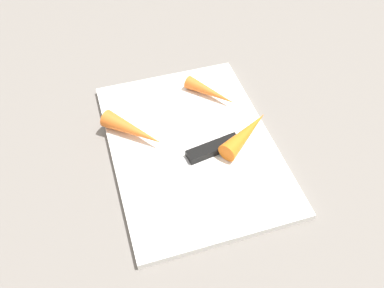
{
  "coord_description": "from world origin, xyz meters",
  "views": [
    {
      "loc": [
        -0.42,
        0.13,
        0.53
      ],
      "look_at": [
        0.0,
        0.0,
        0.01
      ],
      "focal_mm": 38.99,
      "sensor_mm": 36.0,
      "label": 1
    }
  ],
  "objects": [
    {
      "name": "knife",
      "position": [
        -0.03,
        -0.02,
        0.02
      ],
      "size": [
        0.05,
        0.2,
        0.01
      ],
      "rotation": [
        0.0,
        0.0,
        1.74
      ],
      "color": "#B7B7BC",
      "rests_on": "cutting_board"
    },
    {
      "name": "ground_plane",
      "position": [
        0.0,
        0.0,
        0.0
      ],
      "size": [
        1.4,
        1.4,
        0.0
      ],
      "primitive_type": "plane",
      "color": "slate"
    },
    {
      "name": "carrot_shortest",
      "position": [
        0.1,
        -0.06,
        0.02
      ],
      "size": [
        0.09,
        0.08,
        0.02
      ],
      "primitive_type": "cone",
      "rotation": [
        0.0,
        1.57,
        3.81
      ],
      "color": "orange",
      "rests_on": "cutting_board"
    },
    {
      "name": "carrot_longest",
      "position": [
        0.04,
        0.09,
        0.03
      ],
      "size": [
        0.1,
        0.1,
        0.03
      ],
      "primitive_type": "cone",
      "rotation": [
        0.0,
        1.57,
        3.89
      ],
      "color": "orange",
      "rests_on": "cutting_board"
    },
    {
      "name": "carrot_medium",
      "position": [
        -0.02,
        -0.09,
        0.03
      ],
      "size": [
        0.09,
        0.11,
        0.03
      ],
      "primitive_type": "cone",
      "rotation": [
        0.0,
        1.57,
        5.31
      ],
      "color": "orange",
      "rests_on": "cutting_board"
    },
    {
      "name": "cutting_board",
      "position": [
        0.0,
        0.0,
        0.01
      ],
      "size": [
        0.36,
        0.26,
        0.01
      ],
      "primitive_type": "cube",
      "color": "white",
      "rests_on": "ground_plane"
    }
  ]
}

